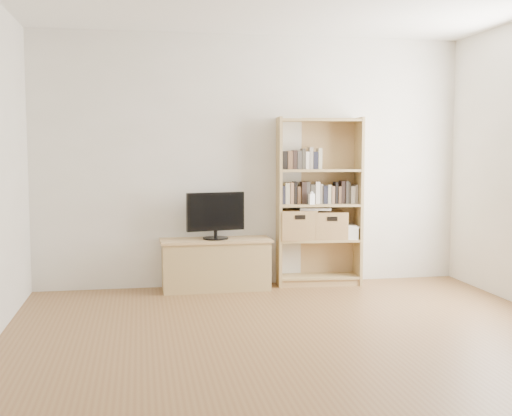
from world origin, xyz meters
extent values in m
cube|color=brown|center=(0.00, 0.00, 0.00)|extent=(4.50, 5.00, 0.01)
cube|color=silver|center=(0.00, 2.50, 1.30)|extent=(4.50, 0.02, 2.60)
cube|color=tan|center=(-0.42, 2.30, 0.25)|extent=(1.08, 0.41, 0.49)
cube|color=tan|center=(0.68, 2.34, 0.88)|extent=(0.90, 0.38, 1.76)
cube|color=black|center=(-0.42, 2.30, 0.75)|extent=(0.60, 0.16, 0.47)
cube|color=#202130|center=(0.68, 2.36, 0.98)|extent=(0.91, 0.28, 0.24)
cube|color=#202130|center=(0.48, 2.38, 1.32)|extent=(0.41, 0.17, 0.21)
cube|color=white|center=(0.57, 2.25, 0.91)|extent=(0.07, 0.05, 0.11)
cube|color=brown|center=(0.44, 2.36, 0.64)|extent=(0.38, 0.32, 0.31)
cube|color=brown|center=(0.78, 2.33, 0.63)|extent=(0.36, 0.30, 0.28)
cube|color=white|center=(0.63, 2.34, 0.81)|extent=(0.36, 0.29, 0.03)
cube|color=beige|center=(0.98, 2.32, 0.55)|extent=(0.21, 0.29, 0.12)
camera|label=1|loc=(-1.17, -4.12, 1.44)|focal=45.00mm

